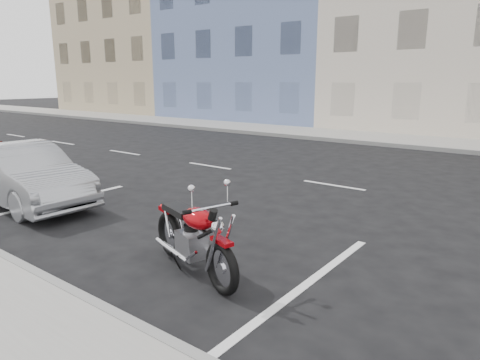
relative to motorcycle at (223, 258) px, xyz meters
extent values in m
plane|color=black|center=(0.66, 5.82, -0.47)|extent=(120.00, 120.00, 0.00)
cube|color=gray|center=(-4.34, 14.52, -0.40)|extent=(80.00, 3.40, 0.15)
cube|color=gray|center=(-4.34, 12.82, -0.39)|extent=(80.00, 0.12, 0.16)
cube|color=tan|center=(-25.34, 22.12, 5.53)|extent=(12.00, 12.00, 12.00)
cube|color=#6377A8|center=(-13.34, 22.12, 6.03)|extent=(12.00, 12.00, 13.00)
cube|color=beige|center=(-1.34, 22.12, 5.28)|extent=(12.00, 12.00, 11.50)
torus|color=black|center=(0.67, -0.22, -0.16)|extent=(0.65, 0.30, 0.65)
torus|color=black|center=(-0.67, 0.22, -0.16)|extent=(0.65, 0.30, 0.65)
cube|color=#96050B|center=(0.67, -0.22, 0.18)|extent=(0.35, 0.22, 0.05)
cube|color=#96050B|center=(-0.71, 0.23, 0.20)|extent=(0.32, 0.24, 0.06)
cube|color=gray|center=(-0.04, 0.01, -0.10)|extent=(0.48, 0.40, 0.33)
ellipsoid|color=#96050B|center=(0.14, -0.05, 0.31)|extent=(0.62, 0.48, 0.26)
cube|color=black|center=(-0.35, 0.11, 0.29)|extent=(0.65, 0.43, 0.09)
cylinder|color=silver|center=(0.45, -0.15, 0.53)|extent=(0.24, 0.66, 0.03)
sphere|color=silver|center=(0.58, -0.19, 0.33)|extent=(0.16, 0.16, 0.16)
cylinder|color=silver|center=(-0.39, -0.02, -0.26)|extent=(0.90, 0.36, 0.08)
cylinder|color=silver|center=(-0.31, 0.24, -0.26)|extent=(0.90, 0.36, 0.08)
cylinder|color=silver|center=(0.62, -0.20, 0.13)|extent=(0.37, 0.16, 0.77)
cylinder|color=black|center=(0.16, -0.05, 0.06)|extent=(0.76, 0.29, 0.48)
imported|color=#9B9DA2|center=(-5.65, 0.50, 0.15)|extent=(3.83, 1.53, 1.24)
camera|label=1|loc=(2.97, -3.55, 2.00)|focal=32.00mm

